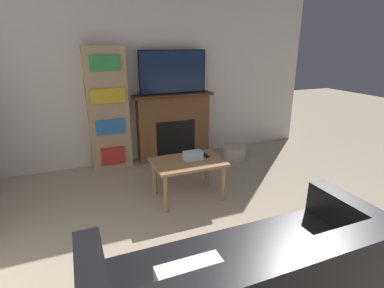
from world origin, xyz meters
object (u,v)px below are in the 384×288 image
at_px(fireplace, 174,126).
at_px(tv, 173,72).
at_px(bookshelf, 108,110).
at_px(storage_basket, 234,152).
at_px(coffee_table, 188,166).

relative_size(fireplace, tv, 1.19).
distance_m(bookshelf, storage_basket, 2.08).
relative_size(coffee_table, bookshelf, 0.47).
distance_m(tv, coffee_table, 1.68).
bearing_deg(coffee_table, tv, 77.93).
bearing_deg(coffee_table, storage_basket, 38.64).
distance_m(fireplace, tv, 0.85).
distance_m(fireplace, bookshelf, 1.06).
height_order(bookshelf, storage_basket, bookshelf).
xyz_separation_m(fireplace, storage_basket, (0.89, -0.42, -0.43)).
height_order(tv, storage_basket, tv).
height_order(tv, coffee_table, tv).
distance_m(tv, bookshelf, 1.12).
xyz_separation_m(coffee_table, storage_basket, (1.18, 0.94, -0.30)).
bearing_deg(tv, coffee_table, -102.07).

